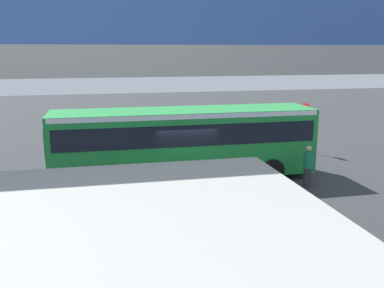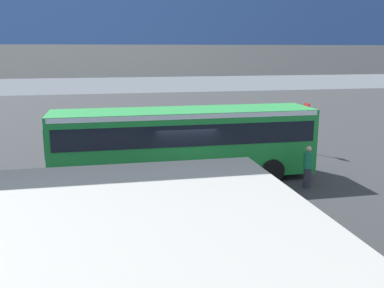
% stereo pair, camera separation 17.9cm
% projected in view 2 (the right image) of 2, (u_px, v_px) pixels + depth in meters
% --- Properties ---
extents(ground, '(80.00, 80.00, 0.00)m').
position_uv_depth(ground, '(184.00, 182.00, 18.66)').
color(ground, '#2D3033').
extents(city_bus, '(11.54, 2.85, 3.15)m').
position_uv_depth(city_bus, '(184.00, 138.00, 18.73)').
color(city_bus, '#1E8C38').
rests_on(city_bus, ground).
extents(pedestrian, '(0.38, 0.38, 1.79)m').
position_uv_depth(pedestrian, '(308.00, 167.00, 17.73)').
color(pedestrian, '#2D2D38').
rests_on(pedestrian, ground).
extents(traffic_sign, '(0.08, 0.60, 2.80)m').
position_uv_depth(traffic_sign, '(306.00, 119.00, 23.69)').
color(traffic_sign, slate).
rests_on(traffic_sign, ground).
extents(lane_dash_leftmost, '(2.00, 0.20, 0.01)m').
position_uv_depth(lane_dash_leftmost, '(280.00, 157.00, 23.09)').
color(lane_dash_leftmost, silver).
rests_on(lane_dash_leftmost, ground).
extents(lane_dash_left, '(2.00, 0.20, 0.01)m').
position_uv_depth(lane_dash_left, '(209.00, 160.00, 22.29)').
color(lane_dash_left, silver).
rests_on(lane_dash_left, ground).
extents(lane_dash_centre, '(2.00, 0.20, 0.01)m').
position_uv_depth(lane_dash_centre, '(133.00, 165.00, 21.50)').
color(lane_dash_centre, silver).
rests_on(lane_dash_centre, ground).
extents(lane_dash_right, '(2.00, 0.20, 0.01)m').
position_uv_depth(lane_dash_right, '(51.00, 169.00, 20.70)').
color(lane_dash_right, silver).
rests_on(lane_dash_right, ground).
extents(pedestrian_overpass, '(26.83, 2.60, 6.88)m').
position_uv_depth(pedestrian_overpass, '(270.00, 81.00, 8.49)').
color(pedestrian_overpass, '#9E9E99').
rests_on(pedestrian_overpass, ground).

